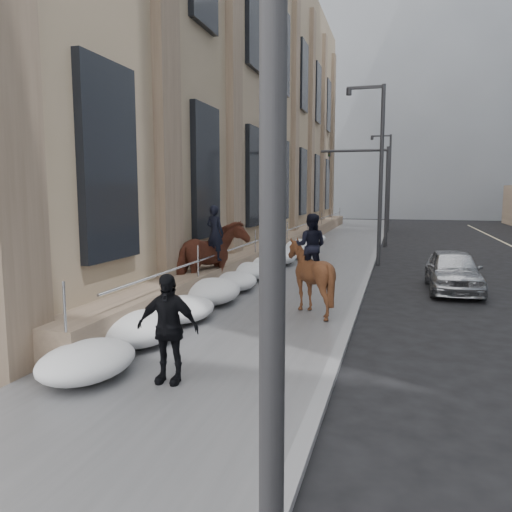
% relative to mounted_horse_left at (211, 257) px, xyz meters
% --- Properties ---
extents(ground, '(140.00, 140.00, 0.00)m').
position_rel_mounted_horse_left_xyz_m(ground, '(1.87, -5.22, -1.31)').
color(ground, black).
rests_on(ground, ground).
extents(sidewalk, '(5.00, 80.00, 0.12)m').
position_rel_mounted_horse_left_xyz_m(sidewalk, '(1.87, 4.78, -1.25)').
color(sidewalk, '#505052').
rests_on(sidewalk, ground).
extents(curb, '(0.24, 80.00, 0.12)m').
position_rel_mounted_horse_left_xyz_m(curb, '(4.49, 4.78, -1.25)').
color(curb, slate).
rests_on(curb, ground).
extents(limestone_building, '(6.10, 44.00, 18.00)m').
position_rel_mounted_horse_left_xyz_m(limestone_building, '(-3.39, 14.74, 7.59)').
color(limestone_building, '#8D7C5C').
rests_on(limestone_building, ground).
extents(bg_building_mid, '(30.00, 12.00, 28.00)m').
position_rel_mounted_horse_left_xyz_m(bg_building_mid, '(5.87, 54.78, 12.69)').
color(bg_building_mid, slate).
rests_on(bg_building_mid, ground).
extents(bg_building_far, '(24.00, 12.00, 20.00)m').
position_rel_mounted_horse_left_xyz_m(bg_building_far, '(-4.13, 66.78, 8.69)').
color(bg_building_far, gray).
rests_on(bg_building_far, ground).
extents(streetlight_mid, '(1.71, 0.24, 8.00)m').
position_rel_mounted_horse_left_xyz_m(streetlight_mid, '(4.61, 8.78, 3.27)').
color(streetlight_mid, '#2D2D30').
rests_on(streetlight_mid, ground).
extents(streetlight_far, '(1.71, 0.24, 8.00)m').
position_rel_mounted_horse_left_xyz_m(streetlight_far, '(4.61, 28.78, 3.27)').
color(streetlight_far, '#2D2D30').
rests_on(streetlight_far, ground).
extents(traffic_signal, '(4.10, 0.22, 6.00)m').
position_rel_mounted_horse_left_xyz_m(traffic_signal, '(3.94, 16.78, 2.70)').
color(traffic_signal, '#2D2D30').
rests_on(traffic_signal, ground).
extents(snow_bank, '(1.70, 18.10, 0.76)m').
position_rel_mounted_horse_left_xyz_m(snow_bank, '(0.45, 2.89, -0.84)').
color(snow_bank, white).
rests_on(snow_bank, sidewalk).
extents(mounted_horse_left, '(2.00, 2.95, 2.80)m').
position_rel_mounted_horse_left_xyz_m(mounted_horse_left, '(0.00, 0.00, 0.00)').
color(mounted_horse_left, '#532618').
rests_on(mounted_horse_left, sidewalk).
extents(mounted_horse_right, '(1.61, 1.80, 2.64)m').
position_rel_mounted_horse_left_xyz_m(mounted_horse_right, '(3.36, -1.46, -0.09)').
color(mounted_horse_right, '#422313').
rests_on(mounted_horse_right, sidewalk).
extents(pedestrian, '(1.11, 0.51, 1.86)m').
position_rel_mounted_horse_left_xyz_m(pedestrian, '(1.91, -7.00, -0.25)').
color(pedestrian, black).
rests_on(pedestrian, sidewalk).
extents(car_silver, '(1.72, 4.17, 1.41)m').
position_rel_mounted_horse_left_xyz_m(car_silver, '(7.42, 3.29, -0.60)').
color(car_silver, '#9C9FA3').
rests_on(car_silver, ground).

